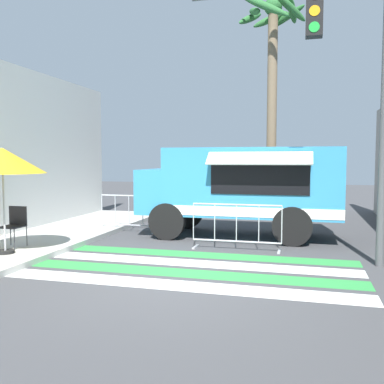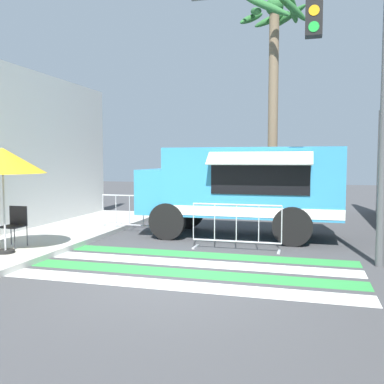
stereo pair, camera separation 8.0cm
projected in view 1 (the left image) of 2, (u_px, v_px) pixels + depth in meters
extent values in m
plane|color=#424244|center=(175.00, 281.00, 7.23)|extent=(60.00, 60.00, 0.00)
cube|color=white|center=(171.00, 285.00, 7.00)|extent=(6.40, 0.56, 0.01)
cube|color=green|center=(183.00, 273.00, 7.73)|extent=(6.40, 0.56, 0.01)
cube|color=white|center=(194.00, 263.00, 8.46)|extent=(6.40, 0.56, 0.01)
cube|color=green|center=(203.00, 255.00, 9.20)|extent=(6.40, 0.56, 0.01)
cube|color=#338CBF|center=(253.00, 181.00, 11.23)|extent=(4.43, 2.05, 1.75)
cube|color=#338CBF|center=(173.00, 191.00, 11.82)|extent=(1.56, 1.88, 1.18)
cube|color=#1E232D|center=(148.00, 180.00, 11.99)|extent=(0.06, 1.64, 0.45)
cube|color=black|center=(259.00, 178.00, 10.15)|extent=(2.34, 0.03, 0.79)
cube|color=white|center=(258.00, 158.00, 9.92)|extent=(2.44, 0.43, 0.31)
cube|color=white|center=(248.00, 212.00, 10.29)|extent=(4.43, 0.01, 0.24)
cylinder|color=black|center=(167.00, 221.00, 10.93)|extent=(0.95, 0.22, 0.95)
cylinder|color=black|center=(187.00, 213.00, 12.75)|extent=(0.95, 0.22, 0.95)
cylinder|color=black|center=(292.00, 226.00, 10.13)|extent=(0.95, 0.22, 0.95)
cylinder|color=black|center=(294.00, 216.00, 11.95)|extent=(0.95, 0.22, 0.95)
cube|color=black|center=(314.00, 13.00, 8.19)|extent=(0.32, 0.28, 0.90)
cylinder|color=#F2A519|center=(315.00, 11.00, 8.05)|extent=(0.20, 0.02, 0.20)
cylinder|color=green|center=(314.00, 27.00, 8.07)|extent=(0.20, 0.02, 0.20)
cylinder|color=black|center=(5.00, 252.00, 8.80)|extent=(0.36, 0.36, 0.06)
cylinder|color=#B2B2B7|center=(4.00, 201.00, 8.72)|extent=(0.04, 0.04, 2.17)
cone|color=yellow|center=(2.00, 160.00, 8.66)|extent=(1.72, 1.72, 0.52)
cylinder|color=#4C4C51|center=(14.00, 239.00, 9.15)|extent=(0.02, 0.02, 0.44)
cylinder|color=#4C4C51|center=(11.00, 235.00, 9.67)|extent=(0.02, 0.02, 0.44)
cylinder|color=#4C4C51|center=(27.00, 236.00, 9.56)|extent=(0.02, 0.02, 0.44)
cube|color=black|center=(12.00, 227.00, 9.39)|extent=(0.45, 0.45, 0.03)
cube|color=black|center=(18.00, 215.00, 9.58)|extent=(0.45, 0.03, 0.42)
cylinder|color=#B7BABF|center=(237.00, 205.00, 9.67)|extent=(2.02, 0.04, 0.04)
cylinder|color=#B7BABF|center=(236.00, 241.00, 9.73)|extent=(2.02, 0.04, 0.04)
cylinder|color=#B7BABF|center=(193.00, 222.00, 9.96)|extent=(0.02, 0.02, 0.84)
cylinder|color=#B7BABF|center=(215.00, 222.00, 9.83)|extent=(0.02, 0.02, 0.84)
cylinder|color=#B7BABF|center=(236.00, 223.00, 9.70)|extent=(0.02, 0.02, 0.84)
cylinder|color=#B7BABF|center=(259.00, 224.00, 9.57)|extent=(0.02, 0.02, 0.84)
cylinder|color=#B7BABF|center=(282.00, 225.00, 9.44)|extent=(0.02, 0.02, 0.84)
cube|color=#B7BABF|center=(195.00, 247.00, 9.99)|extent=(0.06, 0.44, 0.03)
cube|color=#B7BABF|center=(279.00, 251.00, 9.50)|extent=(0.06, 0.44, 0.03)
cylinder|color=#B7BABF|center=(129.00, 196.00, 12.11)|extent=(1.68, 0.04, 0.04)
cylinder|color=#B7BABF|center=(129.00, 225.00, 12.18)|extent=(1.68, 0.04, 0.04)
cylinder|color=#B7BABF|center=(102.00, 209.00, 12.36)|extent=(0.02, 0.02, 0.84)
cylinder|color=#B7BABF|center=(115.00, 210.00, 12.25)|extent=(0.02, 0.02, 0.84)
cylinder|color=#B7BABF|center=(129.00, 210.00, 12.15)|extent=(0.02, 0.02, 0.84)
cylinder|color=#B7BABF|center=(143.00, 211.00, 12.04)|extent=(0.02, 0.02, 0.84)
cylinder|color=#B7BABF|center=(157.00, 211.00, 11.93)|extent=(0.02, 0.02, 0.84)
cube|color=#B7BABF|center=(104.00, 230.00, 12.39)|extent=(0.06, 0.44, 0.03)
cube|color=#B7BABF|center=(155.00, 232.00, 11.99)|extent=(0.06, 0.44, 0.03)
cylinder|color=#7A664C|center=(272.00, 117.00, 14.60)|extent=(0.33, 0.33, 7.03)
sphere|color=#2D6B33|center=(273.00, 7.00, 14.33)|extent=(0.60, 0.60, 0.60)
ellipsoid|color=#2D6B33|center=(292.00, 10.00, 14.11)|extent=(0.38, 1.28, 0.70)
ellipsoid|color=#2D6B33|center=(286.00, 17.00, 14.89)|extent=(1.45, 0.98, 0.72)
ellipsoid|color=#2D6B33|center=(270.00, 19.00, 14.98)|extent=(1.29, 0.52, 0.73)
ellipsoid|color=#2D6B33|center=(250.00, 18.00, 14.84)|extent=(0.81, 1.64, 0.93)
ellipsoid|color=#2D6B33|center=(255.00, 11.00, 14.28)|extent=(0.67, 1.28, 0.62)
ellipsoid|color=#2D6B33|center=(265.00, 6.00, 13.56)|extent=(1.69, 0.61, 1.06)
ellipsoid|color=#2D6B33|center=(289.00, 7.00, 13.68)|extent=(1.22, 1.24, 0.90)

